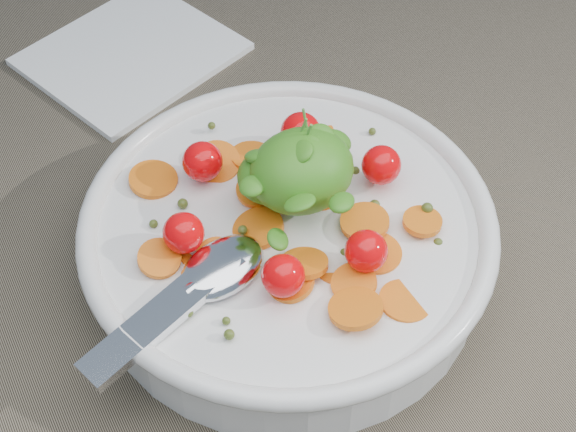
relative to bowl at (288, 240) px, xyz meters
name	(u,v)px	position (x,y,z in m)	size (l,w,h in m)	color
ground	(256,293)	(-0.03, -0.01, -0.03)	(6.00, 6.00, 0.00)	#746752
bowl	(288,240)	(0.00, 0.00, 0.00)	(0.26, 0.24, 0.10)	white
napkin	(131,54)	(-0.01, 0.24, -0.03)	(0.14, 0.12, 0.01)	white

